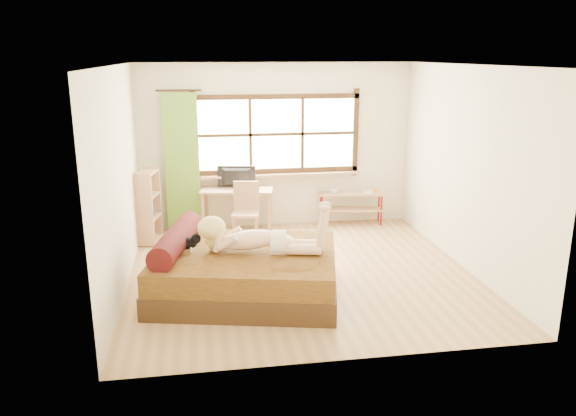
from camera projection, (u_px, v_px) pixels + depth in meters
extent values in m
plane|color=#9E754C|center=(300.00, 273.00, 7.52)|extent=(4.50, 4.50, 0.00)
plane|color=white|center=(302.00, 65.00, 6.79)|extent=(4.50, 4.50, 0.00)
plane|color=silver|center=(276.00, 146.00, 9.30)|extent=(4.50, 0.00, 4.50)
plane|color=silver|center=(347.00, 226.00, 5.01)|extent=(4.50, 0.00, 4.50)
plane|color=silver|center=(119.00, 180.00, 6.81)|extent=(0.00, 4.50, 4.50)
plane|color=silver|center=(466.00, 168.00, 7.50)|extent=(0.00, 4.50, 4.50)
cube|color=#FFEDBF|center=(276.00, 134.00, 9.24)|extent=(2.60, 0.01, 1.30)
cube|color=#A17957|center=(277.00, 175.00, 9.34)|extent=(2.80, 0.16, 0.04)
cube|color=olive|center=(182.00, 162.00, 9.00)|extent=(0.55, 0.10, 2.20)
cube|color=black|center=(247.00, 283.00, 6.85)|extent=(2.49, 2.17, 0.27)
cube|color=#3C260D|center=(246.00, 262.00, 6.77)|extent=(2.44, 2.12, 0.27)
cylinder|color=black|center=(176.00, 240.00, 6.75)|extent=(0.62, 1.50, 0.30)
cube|color=#A17957|center=(237.00, 190.00, 9.08)|extent=(1.23, 0.72, 0.04)
cube|color=#A17957|center=(203.00, 215.00, 8.97)|extent=(0.06, 0.06, 0.69)
cube|color=#A17957|center=(269.00, 215.00, 8.96)|extent=(0.06, 0.06, 0.69)
cube|color=#A17957|center=(207.00, 207.00, 9.38)|extent=(0.06, 0.06, 0.69)
cube|color=#A17957|center=(270.00, 208.00, 9.37)|extent=(0.06, 0.06, 0.69)
imported|color=black|center=(236.00, 177.00, 9.07)|extent=(0.62, 0.19, 0.36)
cube|color=#A17957|center=(246.00, 214.00, 8.74)|extent=(0.47, 0.47, 0.04)
cube|color=#A17957|center=(246.00, 195.00, 8.85)|extent=(0.40, 0.11, 0.46)
cube|color=#A17957|center=(234.00, 231.00, 8.63)|extent=(0.04, 0.04, 0.40)
cube|color=#A17957|center=(256.00, 231.00, 8.63)|extent=(0.04, 0.04, 0.40)
cube|color=#A17957|center=(236.00, 224.00, 8.97)|extent=(0.04, 0.04, 0.40)
cube|color=#A17957|center=(258.00, 224.00, 8.96)|extent=(0.04, 0.04, 0.40)
cube|color=#A17957|center=(351.00, 194.00, 9.54)|extent=(1.13, 0.42, 0.04)
cube|color=#A17957|center=(351.00, 209.00, 9.61)|extent=(1.13, 0.42, 0.03)
cylinder|color=maroon|center=(322.00, 210.00, 9.48)|extent=(0.03, 0.03, 0.55)
cylinder|color=maroon|center=(381.00, 210.00, 9.51)|extent=(0.03, 0.03, 0.55)
cylinder|color=maroon|center=(321.00, 207.00, 9.70)|extent=(0.03, 0.03, 0.55)
cylinder|color=maroon|center=(379.00, 206.00, 9.73)|extent=(0.03, 0.03, 0.55)
cube|color=orange|center=(375.00, 190.00, 9.53)|extent=(0.10, 0.10, 0.07)
imported|color=gray|center=(334.00, 191.00, 9.47)|extent=(0.12, 0.12, 0.09)
imported|color=gray|center=(363.00, 192.00, 9.56)|extent=(0.20, 0.25, 0.02)
cube|color=#A17957|center=(150.00, 239.00, 8.74)|extent=(0.37, 0.51, 0.03)
cube|color=#A17957|center=(149.00, 217.00, 8.65)|extent=(0.37, 0.51, 0.03)
cube|color=#A17957|center=(147.00, 195.00, 8.55)|extent=(0.37, 0.51, 0.03)
cube|color=#A17957|center=(146.00, 172.00, 8.46)|extent=(0.37, 0.51, 0.03)
cube|color=#A17957|center=(144.00, 210.00, 8.38)|extent=(0.28, 0.08, 1.13)
cube|color=#A17957|center=(152.00, 202.00, 8.82)|extent=(0.28, 0.08, 1.13)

